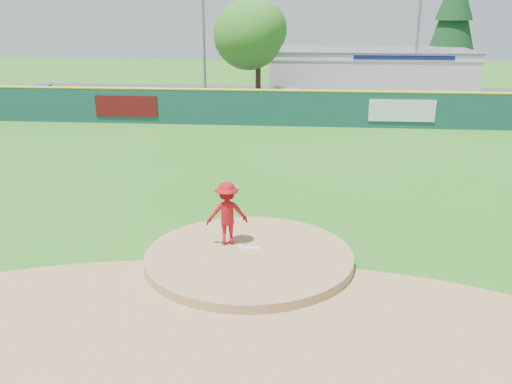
# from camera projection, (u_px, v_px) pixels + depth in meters

# --- Properties ---
(ground) EXTENTS (120.00, 120.00, 0.00)m
(ground) POSITION_uv_depth(u_px,v_px,m) (249.00, 262.00, 15.10)
(ground) COLOR #286B19
(ground) RESTS_ON ground
(pitchers_mound) EXTENTS (5.50, 5.50, 0.50)m
(pitchers_mound) POSITION_uv_depth(u_px,v_px,m) (249.00, 262.00, 15.10)
(pitchers_mound) COLOR #9E774C
(pitchers_mound) RESTS_ON ground
(pitching_rubber) EXTENTS (0.60, 0.15, 0.04)m
(pitching_rubber) POSITION_uv_depth(u_px,v_px,m) (250.00, 248.00, 15.30)
(pitching_rubber) COLOR white
(pitching_rubber) RESTS_ON pitchers_mound
(infield_dirt_arc) EXTENTS (15.40, 15.40, 0.01)m
(infield_dirt_arc) POSITION_uv_depth(u_px,v_px,m) (234.00, 321.00, 12.26)
(infield_dirt_arc) COLOR #9E774C
(infield_dirt_arc) RESTS_ON ground
(parking_lot) EXTENTS (44.00, 16.00, 0.02)m
(parking_lot) POSITION_uv_depth(u_px,v_px,m) (288.00, 101.00, 40.64)
(parking_lot) COLOR #38383A
(parking_lot) RESTS_ON ground
(pitcher) EXTENTS (1.25, 0.90, 1.75)m
(pitcher) POSITION_uv_depth(u_px,v_px,m) (227.00, 213.00, 15.38)
(pitcher) COLOR #A10D13
(pitcher) RESTS_ON pitchers_mound
(van) EXTENTS (5.39, 3.43, 1.38)m
(van) POSITION_uv_depth(u_px,v_px,m) (297.00, 99.00, 37.01)
(van) COLOR silver
(van) RESTS_ON parking_lot
(pool_building_grp) EXTENTS (15.20, 8.20, 3.31)m
(pool_building_grp) POSITION_uv_depth(u_px,v_px,m) (368.00, 71.00, 44.32)
(pool_building_grp) COLOR silver
(pool_building_grp) RESTS_ON ground
(fence_banners) EXTENTS (19.10, 0.04, 1.20)m
(fence_banners) POSITION_uv_depth(u_px,v_px,m) (261.00, 108.00, 31.85)
(fence_banners) COLOR #550C0F
(fence_banners) RESTS_ON ground
(playground_slide) EXTENTS (1.00, 2.81, 1.55)m
(playground_slide) POSITION_uv_depth(u_px,v_px,m) (43.00, 97.00, 37.38)
(playground_slide) COLOR blue
(playground_slide) RESTS_ON ground
(outfield_fence) EXTENTS (40.00, 0.14, 2.07)m
(outfield_fence) POSITION_uv_depth(u_px,v_px,m) (283.00, 107.00, 31.79)
(outfield_fence) COLOR #133E3B
(outfield_fence) RESTS_ON ground
(deciduous_tree) EXTENTS (5.60, 5.60, 7.36)m
(deciduous_tree) POSITION_uv_depth(u_px,v_px,m) (258.00, 36.00, 37.51)
(deciduous_tree) COLOR #382314
(deciduous_tree) RESTS_ON ground
(conifer_tree) EXTENTS (4.40, 4.40, 9.50)m
(conifer_tree) POSITION_uv_depth(u_px,v_px,m) (454.00, 18.00, 46.29)
(conifer_tree) COLOR #382314
(conifer_tree) RESTS_ON ground
(light_pole_left) EXTENTS (1.75, 0.25, 11.00)m
(light_pole_left) POSITION_uv_depth(u_px,v_px,m) (203.00, 12.00, 39.29)
(light_pole_left) COLOR gray
(light_pole_left) RESTS_ON ground
(light_pole_right) EXTENTS (1.75, 0.25, 10.00)m
(light_pole_right) POSITION_uv_depth(u_px,v_px,m) (419.00, 19.00, 40.02)
(light_pole_right) COLOR gray
(light_pole_right) RESTS_ON ground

